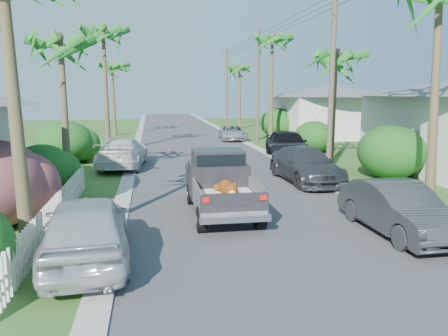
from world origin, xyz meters
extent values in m
plane|color=#315921|center=(0.00, 0.00, 0.00)|extent=(120.00, 120.00, 0.00)
cube|color=#38383A|center=(0.00, 25.00, 0.01)|extent=(8.00, 100.00, 0.02)
cube|color=#A5A39E|center=(-4.30, 25.00, 0.03)|extent=(0.60, 100.00, 0.06)
cube|color=#A5A39E|center=(4.30, 25.00, 0.03)|extent=(0.60, 100.00, 0.06)
cylinder|color=black|center=(-1.82, 4.44, 0.38)|extent=(0.28, 0.76, 0.76)
cylinder|color=black|center=(-0.12, 4.44, 0.38)|extent=(0.28, 0.76, 0.76)
cylinder|color=black|center=(-1.82, 7.69, 0.38)|extent=(0.28, 0.76, 0.76)
cylinder|color=black|center=(-0.12, 7.69, 0.38)|extent=(0.28, 0.76, 0.76)
cube|color=gray|center=(-0.97, 5.09, 0.62)|extent=(1.90, 2.40, 0.24)
cube|color=gray|center=(-1.89, 5.09, 1.00)|extent=(0.06, 2.40, 0.55)
cube|color=gray|center=(-0.05, 5.09, 1.00)|extent=(0.06, 2.40, 0.55)
cube|color=black|center=(-0.97, 3.92, 0.98)|extent=(1.92, 0.08, 0.52)
cube|color=silver|center=(-0.97, 3.76, 0.55)|extent=(1.98, 0.18, 0.18)
cube|color=red|center=(-1.77, 3.87, 1.10)|extent=(0.18, 0.05, 0.14)
cube|color=red|center=(-0.17, 3.87, 1.10)|extent=(0.18, 0.05, 0.14)
cube|color=black|center=(-0.97, 6.94, 1.05)|extent=(1.94, 1.65, 1.10)
cube|color=black|center=(-0.97, 6.94, 1.78)|extent=(1.70, 1.35, 0.55)
cube|color=black|center=(-0.97, 6.27, 1.75)|extent=(1.60, 0.05, 0.45)
cube|color=black|center=(-0.97, 8.19, 0.90)|extent=(1.94, 1.20, 0.80)
cube|color=white|center=(-0.97, 5.09, 0.82)|extent=(1.70, 2.10, 0.16)
ellipsoid|color=orange|center=(-0.97, 5.19, 1.12)|extent=(0.48, 1.25, 0.43)
sphere|color=orange|center=(-0.97, 4.44, 1.20)|extent=(0.40, 0.40, 0.40)
ellipsoid|color=white|center=(-0.97, 5.19, 1.02)|extent=(0.32, 0.86, 0.18)
imported|color=#2C2E31|center=(3.60, 3.39, 0.73)|extent=(1.66, 4.46, 1.46)
imported|color=#2D3033|center=(3.60, 10.86, 0.76)|extent=(2.36, 5.30, 1.51)
imported|color=black|center=(5.00, 17.84, 0.86)|extent=(2.27, 5.12, 1.71)
imported|color=#BBBDC2|center=(3.60, 28.42, 0.62)|extent=(2.40, 4.59, 1.23)
imported|color=silver|center=(-4.74, 2.69, 0.81)|extent=(2.30, 4.89, 1.62)
imported|color=silver|center=(-4.72, 16.05, 0.80)|extent=(2.74, 5.70, 1.60)
cone|color=brown|center=(-6.20, 3.00, 3.50)|extent=(0.36, 0.71, 7.01)
cone|color=brown|center=(-6.80, 12.00, 3.10)|extent=(0.36, 0.61, 6.21)
cone|color=brown|center=(-6.00, 22.00, 4.00)|extent=(0.36, 0.36, 8.00)
cone|color=brown|center=(-6.50, 34.00, 3.25)|extent=(0.36, 0.75, 6.51)
cone|color=brown|center=(6.30, 6.00, 3.75)|extent=(0.36, 0.73, 7.51)
cone|color=brown|center=(6.60, 15.00, 3.00)|extent=(0.36, 0.54, 6.01)
cone|color=brown|center=(6.20, 26.00, 4.10)|extent=(0.36, 0.36, 8.20)
cone|color=brown|center=(6.50, 40.00, 3.40)|extent=(0.36, 0.63, 6.81)
ellipsoid|color=#134517|center=(-7.40, 10.00, 1.00)|extent=(2.40, 2.64, 2.00)
ellipsoid|color=#134517|center=(-8.00, 18.00, 1.20)|extent=(3.20, 3.52, 2.40)
ellipsoid|color=#134517|center=(7.80, 11.00, 1.25)|extent=(3.00, 3.30, 2.50)
ellipsoid|color=#134517|center=(7.50, 20.00, 1.05)|extent=(2.60, 2.86, 2.10)
ellipsoid|color=#134517|center=(8.00, 30.00, 1.30)|extent=(3.20, 3.52, 2.60)
cube|color=white|center=(-6.00, 5.50, 0.50)|extent=(0.10, 11.00, 1.00)
cube|color=silver|center=(13.00, 30.00, 1.80)|extent=(9.00, 8.00, 3.60)
cone|color=#595B60|center=(13.00, 30.00, 4.10)|extent=(6.48, 6.48, 1.00)
cylinder|color=brown|center=(5.60, 13.00, 4.50)|extent=(0.26, 0.26, 9.00)
cylinder|color=brown|center=(5.60, 28.00, 4.50)|extent=(0.26, 0.26, 9.00)
cube|color=brown|center=(5.60, 28.00, 8.40)|extent=(1.60, 0.10, 0.10)
cylinder|color=brown|center=(5.60, 43.00, 4.50)|extent=(0.26, 0.26, 9.00)
cube|color=brown|center=(5.60, 43.00, 8.40)|extent=(1.60, 0.10, 0.10)
camera|label=1|loc=(-3.19, -7.53, 3.96)|focal=35.00mm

